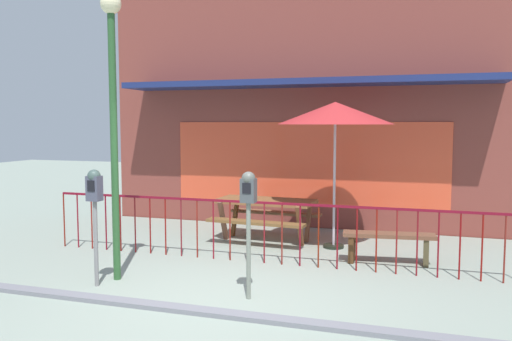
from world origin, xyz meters
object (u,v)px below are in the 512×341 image
Objects in this scene: parking_meter_near at (248,201)px; parking_meter_far at (95,197)px; patio_umbrella at (335,114)px; patio_bench at (389,241)px; street_lamp at (113,95)px; picnic_table_left at (266,208)px.

parking_meter_near is 1.01× the size of parking_meter_far.
patio_bench is (0.98, -0.78, -1.98)m from patio_umbrella.
parking_meter_far is at bearing -104.78° from street_lamp.
patio_umbrella is at bearing 49.56° from parking_meter_far.
patio_bench is at bearing 55.07° from parking_meter_near.
picnic_table_left is 3.75m from street_lamp.
street_lamp is (-2.01, 0.22, 1.33)m from parking_meter_near.
street_lamp is (-2.58, -2.78, 0.22)m from patio_umbrella.
street_lamp is at bearing -132.80° from patio_umbrella.
parking_meter_near is (0.72, -3.16, 0.62)m from picnic_table_left.
street_lamp is at bearing -150.64° from patio_bench.
parking_meter_far is (-2.10, -0.13, -0.02)m from parking_meter_near.
parking_meter_far is 0.40× the size of street_lamp.
parking_meter_far reaches higher than patio_bench.
picnic_table_left is 3.30m from parking_meter_near.
street_lamp is (0.09, 0.35, 1.34)m from parking_meter_far.
parking_meter_near is at bearing -77.16° from picnic_table_left.
street_lamp is (-3.56, -2.00, 2.20)m from patio_bench.
patio_umbrella is 3.25m from parking_meter_near.
patio_bench is 4.64m from street_lamp.
parking_meter_far is (-1.38, -3.29, 0.60)m from picnic_table_left.
parking_meter_near reaches higher than parking_meter_far.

